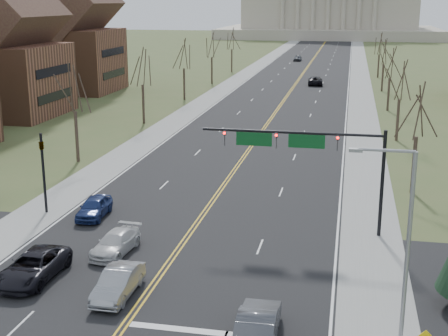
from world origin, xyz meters
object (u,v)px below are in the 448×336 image
at_px(car_nb_outer_lead, 258,325).
at_px(car_sb_outer_second, 94,207).
at_px(car_sb_inner_second, 116,243).
at_px(car_sb_inner_lead, 118,283).
at_px(signal_mast, 306,148).
at_px(car_far_nb, 315,81).
at_px(street_light, 403,235).
at_px(car_sb_outer_lead, 33,267).
at_px(car_far_sb, 298,58).
at_px(signal_left, 43,164).

xyz_separation_m(car_nb_outer_lead, car_sb_outer_second, (-14.13, 14.56, -0.09)).
distance_m(car_sb_inner_second, car_sb_outer_second, 7.18).
xyz_separation_m(car_sb_inner_lead, car_sb_outer_second, (-6.20, 11.51, -0.00)).
distance_m(signal_mast, car_far_nb, 76.98).
distance_m(car_sb_inner_second, car_far_nb, 83.33).
xyz_separation_m(car_sb_inner_second, car_sb_outer_second, (-3.94, 6.01, 0.08)).
distance_m(signal_mast, car_sb_inner_second, 13.72).
distance_m(street_light, car_sb_outer_lead, 20.22).
bearing_deg(street_light, car_nb_outer_lead, -167.94).
height_order(car_sb_inner_lead, car_far_sb, car_far_sb).
bearing_deg(signal_left, car_far_sb, 86.35).
relative_size(signal_left, car_sb_outer_second, 1.38).
xyz_separation_m(car_sb_inner_lead, car_sb_inner_second, (-2.26, 5.50, -0.08)).
relative_size(car_sb_outer_lead, car_far_nb, 0.96).
distance_m(car_sb_outer_second, car_far_sb, 123.84).
distance_m(street_light, car_far_nb, 90.79).
height_order(car_sb_inner_lead, car_sb_outer_second, car_sb_inner_lead).
bearing_deg(car_sb_inner_second, car_sb_outer_second, 128.43).
xyz_separation_m(signal_left, car_sb_outer_second, (3.91, -0.27, -2.96)).
xyz_separation_m(car_sb_outer_lead, car_far_sb, (3.17, 134.29, 0.01)).
xyz_separation_m(signal_mast, car_far_nb, (-3.76, 76.73, -4.96)).
bearing_deg(car_sb_inner_lead, car_far_sb, 91.26).
height_order(signal_mast, street_light, street_light).
bearing_deg(signal_left, signal_mast, -0.00).
bearing_deg(car_sb_inner_lead, car_sb_outer_lead, 169.90).
xyz_separation_m(street_light, car_sb_outer_lead, (-19.53, 2.72, -4.46)).
relative_size(car_nb_outer_lead, car_sb_inner_second, 1.10).
height_order(signal_mast, car_sb_inner_second, signal_mast).
height_order(signal_mast, signal_left, signal_mast).
height_order(street_light, car_sb_inner_lead, street_light).
distance_m(street_light, car_sb_outer_second, 24.66).
bearing_deg(car_sb_outer_second, car_sb_outer_lead, -89.67).
xyz_separation_m(street_light, car_far_nb, (-9.06, 90.23, -4.43)).
bearing_deg(car_sb_outer_second, signal_mast, -2.96).
bearing_deg(signal_mast, car_sb_inner_second, -150.51).
distance_m(signal_mast, car_nb_outer_lead, 15.64).
relative_size(car_nb_outer_lead, car_far_nb, 0.89).
bearing_deg(car_sb_outer_second, car_sb_inner_lead, -65.64).
bearing_deg(car_sb_outer_lead, street_light, -7.16).
distance_m(signal_mast, signal_left, 19.06).
bearing_deg(car_sb_inner_second, car_nb_outer_lead, -34.85).
bearing_deg(car_nb_outer_lead, car_sb_inner_lead, -22.55).
xyz_separation_m(signal_mast, car_far_sb, (-11.07, 123.51, -4.98)).
xyz_separation_m(signal_mast, car_sb_inner_second, (-11.09, -6.27, -5.09)).
height_order(car_far_nb, car_far_sb, car_far_nb).
height_order(signal_left, car_far_nb, signal_left).
bearing_deg(car_far_nb, street_light, 91.59).
bearing_deg(car_sb_inner_lead, car_nb_outer_lead, -20.74).
bearing_deg(car_sb_inner_lead, signal_mast, 53.45).
distance_m(car_sb_inner_lead, car_far_sb, 135.30).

